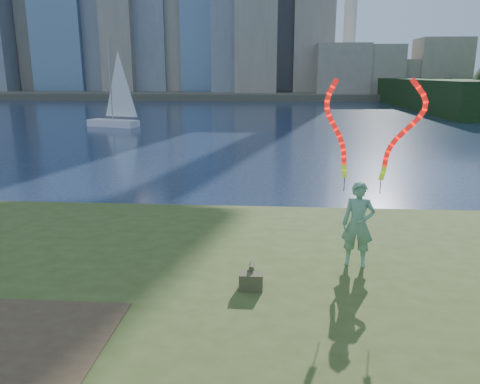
{
  "coord_description": "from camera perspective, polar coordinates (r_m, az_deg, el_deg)",
  "views": [
    {
      "loc": [
        1.87,
        -9.01,
        4.73
      ],
      "look_at": [
        1.12,
        1.0,
        2.19
      ],
      "focal_mm": 35.0,
      "sensor_mm": 36.0,
      "label": 1
    }
  ],
  "objects": [
    {
      "name": "sailboat",
      "position": [
        44.79,
        -15.0,
        9.38
      ],
      "size": [
        5.09,
        2.95,
        7.73
      ],
      "rotation": [
        0.0,
        0.0,
        -0.32
      ],
      "color": "white",
      "rests_on": "ground"
    },
    {
      "name": "ground",
      "position": [
        10.35,
        -6.77,
        -13.1
      ],
      "size": [
        320.0,
        320.0,
        0.0
      ],
      "primitive_type": "plane",
      "color": "#18243D",
      "rests_on": "ground"
    },
    {
      "name": "grassy_knoll",
      "position": [
        8.24,
        -10.01,
        -18.24
      ],
      "size": [
        20.0,
        18.0,
        0.8
      ],
      "color": "#3C4C1B",
      "rests_on": "ground"
    },
    {
      "name": "woman_with_ribbons",
      "position": [
        9.91,
        14.41,
        -1.09
      ],
      "size": [
        2.07,
        0.66,
        4.17
      ],
      "rotation": [
        0.0,
        0.0,
        -0.24
      ],
      "color": "#176B32",
      "rests_on": "grassy_knoll"
    },
    {
      "name": "far_shore",
      "position": [
        104.11,
        3.32,
        11.92
      ],
      "size": [
        320.0,
        40.0,
        1.2
      ],
      "primitive_type": "cube",
      "color": "#4C4737",
      "rests_on": "ground"
    },
    {
      "name": "canvas_bag",
      "position": [
        8.93,
        1.37,
        -10.67
      ],
      "size": [
        0.44,
        0.51,
        0.42
      ],
      "rotation": [
        0.0,
        0.0,
        -0.0
      ],
      "color": "#4A452A",
      "rests_on": "grassy_knoll"
    }
  ]
}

